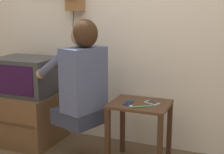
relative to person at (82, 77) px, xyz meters
The scene contains 8 objects.
wall_back 0.77m from the person, 71.95° to the left, with size 6.80×0.05×2.55m.
side_table 0.61m from the person, 11.26° to the left, with size 0.50×0.41×0.56m.
person is the anchor object (origin of this frame).
tv_stand 0.89m from the person, 167.16° to the left, with size 0.60×0.56×0.51m.
television 0.74m from the person, 166.33° to the left, with size 0.59×0.46×0.36m.
cell_phone_held 0.46m from the person, ahead, with size 0.06×0.13×0.01m.
cell_phone_spare 0.64m from the person, 11.35° to the left, with size 0.14×0.11×0.01m.
toothbrush 0.56m from the person, ahead, with size 0.16×0.11×0.02m.
Camera 1 is at (1.05, -1.74, 1.34)m, focal length 50.00 mm.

